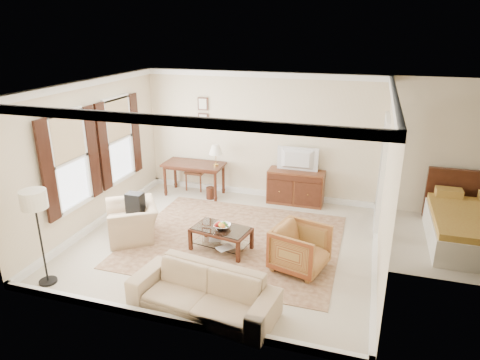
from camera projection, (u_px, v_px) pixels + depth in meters
The scene contains 21 objects.
room_shell at pixel (224, 111), 7.25m from camera, with size 5.51×5.01×2.91m.
annex_bedroom at pixel (479, 231), 7.76m from camera, with size 3.00×2.70×2.90m.
window_front at pixel (70, 161), 7.69m from camera, with size 0.12×1.56×1.80m, color #CCB284, non-canonical shape.
window_rear at pixel (119, 140), 9.12m from camera, with size 0.12×1.56×1.80m, color #CCB284, non-canonical shape.
doorway at pixel (381, 177), 8.32m from camera, with size 0.10×1.12×2.25m, color white, non-canonical shape.
rug at pixel (235, 240), 8.12m from camera, with size 3.89×3.33×0.01m, color #592C1D.
writing_desk at pixel (194, 168), 10.11m from camera, with size 1.43×0.72×0.78m.
desk_chair at pixel (196, 169), 10.50m from camera, with size 0.45×0.45×1.05m, color brown, non-canonical shape.
desk_lamp at pixel (216, 155), 9.83m from camera, with size 0.32×0.32×0.50m, color silver, non-canonical shape.
framed_prints at pixel (203, 111), 10.03m from camera, with size 0.25×0.04×0.68m, color #441F13, non-canonical shape.
sideboard at pixel (296, 187), 9.70m from camera, with size 1.26×0.49×0.78m, color brown.
tv at pixel (297, 152), 9.40m from camera, with size 0.87×0.50×0.11m, color black.
coffee_table at pixel (221, 233), 7.68m from camera, with size 1.12×0.77×0.44m.
fruit_bowl at pixel (222, 226), 7.61m from camera, with size 0.42×0.42×0.10m, color silver.
book_a at pixel (210, 238), 7.85m from camera, with size 0.28×0.04×0.38m, color brown.
book_b at pixel (222, 245), 7.59m from camera, with size 0.28×0.03×0.38m, color brown.
striped_armchair at pixel (300, 246), 7.04m from camera, with size 0.82×0.77×0.84m, color brown.
club_armchair at pixel (132, 215), 8.12m from camera, with size 1.04×0.67×0.90m, color tan.
backpack at pixel (135, 201), 8.14m from camera, with size 0.32×0.22×0.40m, color black.
sofa at pixel (203, 286), 5.99m from camera, with size 2.11×0.62×0.83m, color tan.
floor_lamp at pixel (35, 206), 6.35m from camera, with size 0.39×0.39×1.57m.
Camera 1 is at (2.41, -6.80, 3.86)m, focal length 32.00 mm.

